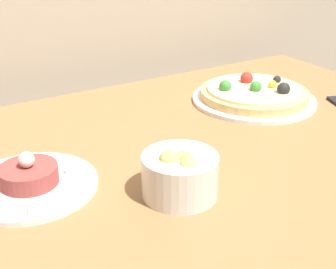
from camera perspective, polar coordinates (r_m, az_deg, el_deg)
dining_table at (r=0.98m, az=2.23°, el=-6.70°), size 1.38×0.90×0.74m
pizza_plate at (r=1.22m, az=10.46°, el=4.81°), size 0.31×0.31×0.06m
tartare_plate at (r=0.85m, az=-16.52°, el=-5.45°), size 0.23×0.23×0.07m
small_bowl at (r=0.78m, az=1.45°, el=-4.86°), size 0.13×0.13×0.09m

